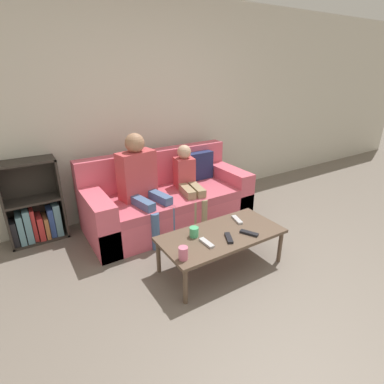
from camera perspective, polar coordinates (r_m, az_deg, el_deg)
The scene contains 13 objects.
ground_plane at distance 2.55m, azimuth 15.41°, elevation -22.77°, with size 22.00×22.00×0.00m, color #70665B.
wall_back at distance 3.87m, azimuth -10.34°, elevation 15.05°, with size 12.00×0.06×2.60m.
couch at distance 3.67m, azimuth -4.55°, elevation -1.61°, with size 1.96×0.86×0.85m.
bookshelf at distance 3.69m, azimuth -27.79°, elevation -3.26°, with size 0.57×0.28×0.91m.
coffee_table at distance 2.83m, azimuth 5.63°, elevation -8.45°, with size 1.16×0.56×0.36m.
person_adult at distance 3.32m, azimuth -9.74°, elevation 2.57°, with size 0.47×0.66×1.15m.
person_child at distance 3.57m, azimuth -0.72°, elevation 2.05°, with size 0.32×0.63×0.94m.
cup_near at distance 2.43m, azimuth -1.68°, elevation -11.56°, with size 0.08×0.08×0.11m.
cup_far at distance 2.73m, azimuth 0.39°, elevation -7.62°, with size 0.08×0.08×0.09m.
tv_remote_0 at distance 2.64m, azimuth 2.80°, elevation -9.65°, with size 0.05×0.17×0.02m.
tv_remote_1 at distance 2.73m, azimuth 7.03°, elevation -8.67°, with size 0.12×0.17×0.02m.
tv_remote_2 at distance 3.04m, azimuth 8.59°, elevation -5.24°, with size 0.09×0.18×0.02m.
tv_remote_3 at distance 2.83m, azimuth 10.81°, elevation -7.70°, with size 0.12×0.17×0.02m.
Camera 1 is at (-1.44, -1.12, 1.78)m, focal length 28.00 mm.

